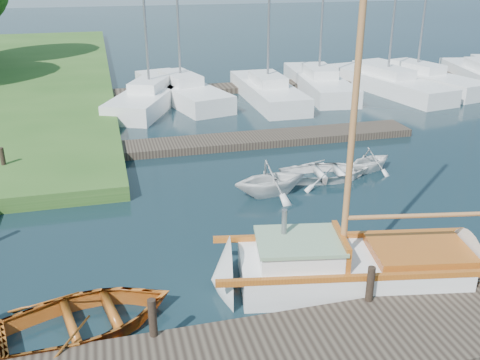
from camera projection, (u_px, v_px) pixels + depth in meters
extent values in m
plane|color=black|center=(240.00, 218.00, 15.48)|extent=(160.00, 160.00, 0.00)
cube|color=#2B221C|center=(320.00, 349.00, 10.06)|extent=(18.00, 2.20, 0.30)
cube|color=#2B221C|center=(247.00, 140.00, 21.71)|extent=(14.00, 1.60, 0.30)
cube|color=#2B221C|center=(334.00, 82.00, 32.07)|extent=(30.00, 1.60, 0.30)
cylinder|color=black|center=(153.00, 318.00, 10.04)|extent=(0.16, 0.16, 0.80)
cylinder|color=black|center=(370.00, 284.00, 11.09)|extent=(0.16, 0.16, 0.80)
cylinder|color=black|center=(3.00, 159.00, 18.06)|extent=(0.16, 0.16, 0.80)
cube|color=white|center=(349.00, 274.00, 12.30)|extent=(5.28, 2.88, 0.90)
cone|color=white|center=(477.00, 269.00, 12.50)|extent=(1.64, 2.16, 1.96)
cone|color=white|center=(221.00, 279.00, 12.11)|extent=(1.34, 2.11, 1.96)
cube|color=#914016|center=(341.00, 235.00, 12.97)|extent=(6.12, 1.25, 0.14)
cube|color=#914016|center=(362.00, 278.00, 11.24)|extent=(6.12, 1.25, 0.14)
cube|color=white|center=(299.00, 251.00, 11.96)|extent=(2.03, 1.70, 0.44)
cube|color=gray|center=(299.00, 241.00, 11.87)|extent=(2.14, 1.82, 0.08)
cube|color=#914016|center=(341.00, 246.00, 12.00)|extent=(0.37, 1.40, 0.60)
cylinder|color=slate|center=(284.00, 222.00, 12.00)|extent=(0.12, 0.12, 0.60)
cube|color=#914016|center=(420.00, 251.00, 12.19)|extent=(2.44, 1.88, 0.20)
cylinder|color=#AA6735|center=(357.00, 72.00, 10.51)|extent=(0.14, 0.14, 8.40)
cylinder|color=#AA6735|center=(416.00, 216.00, 11.84)|extent=(3.16, 0.68, 0.10)
imported|color=#914016|center=(82.00, 315.00, 10.64)|extent=(4.23, 3.43, 0.77)
imported|color=white|center=(271.00, 176.00, 16.81)|extent=(2.62, 2.34, 1.26)
imported|color=white|center=(326.00, 170.00, 18.19)|extent=(3.26, 2.43, 0.65)
imported|color=white|center=(371.00, 158.00, 18.80)|extent=(2.29, 2.14, 0.98)
cube|color=white|center=(150.00, 98.00, 27.11)|extent=(5.10, 7.70, 0.90)
cube|color=white|center=(149.00, 84.00, 26.84)|extent=(2.36, 2.96, 0.50)
cube|color=white|center=(181.00, 91.00, 28.61)|extent=(4.26, 8.77, 0.90)
cube|color=white|center=(180.00, 78.00, 28.34)|extent=(2.10, 3.23, 0.50)
cube|color=white|center=(267.00, 92.00, 28.34)|extent=(2.22, 7.76, 0.90)
cube|color=white|center=(268.00, 79.00, 28.07)|extent=(1.41, 2.72, 0.50)
cube|color=white|center=(318.00, 83.00, 30.38)|extent=(3.17, 8.68, 0.90)
cube|color=white|center=(319.00, 71.00, 30.11)|extent=(1.74, 3.11, 0.50)
cube|color=white|center=(387.00, 84.00, 30.30)|extent=(3.73, 9.17, 0.90)
cube|color=white|center=(388.00, 71.00, 30.03)|extent=(1.93, 3.32, 0.50)
cube|color=white|center=(416.00, 78.00, 31.60)|extent=(4.30, 9.37, 0.90)
cube|color=white|center=(417.00, 67.00, 31.34)|extent=(2.12, 3.43, 0.50)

